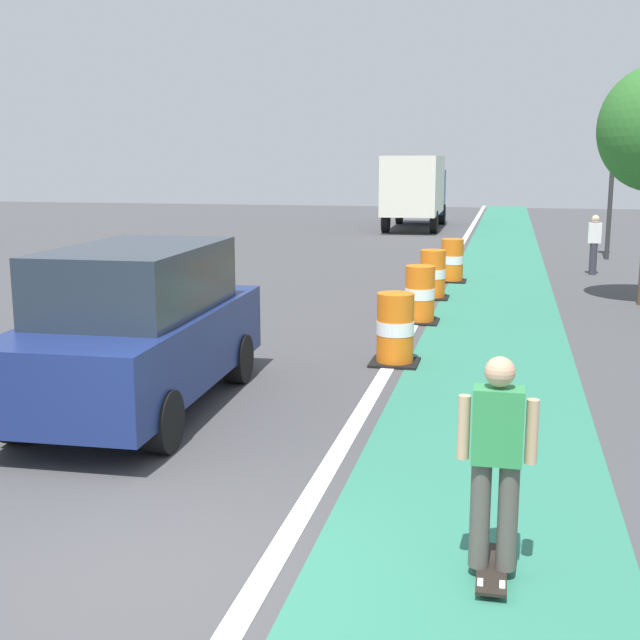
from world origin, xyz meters
TOP-DOWN VIEW (x-y plane):
  - ground_plane at (0.00, 0.00)m, footprint 100.00×100.00m
  - bike_lane_strip at (2.40, 12.00)m, footprint 2.50×80.00m
  - lane_divider_stripe at (0.90, 12.00)m, footprint 0.20×80.00m
  - skateboarder_on_lane at (2.56, 0.46)m, footprint 0.57×0.80m
  - parked_suv_nearest at (-1.80, 3.81)m, footprint 2.05×4.66m
  - traffic_barrel_front at (0.96, 6.82)m, footprint 0.73×0.73m
  - traffic_barrel_mid at (0.97, 10.18)m, footprint 0.73×0.73m
  - traffic_barrel_back at (0.96, 13.04)m, footprint 0.73×0.73m
  - traffic_barrel_far at (1.20, 15.75)m, footprint 0.73×0.73m
  - delivery_truck_down_block at (-1.59, 32.11)m, footprint 2.44×7.63m
  - traffic_light_corner at (5.61, 21.72)m, footprint 0.41×0.32m
  - pedestrian_crossing at (4.83, 17.92)m, footprint 0.34×0.20m

SIDE VIEW (x-z plane):
  - ground_plane at x=0.00m, z-range 0.00..0.00m
  - bike_lane_strip at x=2.40m, z-range 0.00..0.01m
  - lane_divider_stripe at x=0.90m, z-range 0.00..0.01m
  - traffic_barrel_front at x=0.96m, z-range -0.01..1.08m
  - traffic_barrel_mid at x=0.97m, z-range -0.01..1.08m
  - traffic_barrel_back at x=0.96m, z-range -0.01..1.08m
  - traffic_barrel_far at x=1.20m, z-range -0.01..1.08m
  - pedestrian_crossing at x=4.83m, z-range 0.06..1.67m
  - skateboarder_on_lane at x=2.56m, z-range 0.07..1.76m
  - parked_suv_nearest at x=-1.80m, z-range 0.02..2.06m
  - delivery_truck_down_block at x=-1.59m, z-range 0.23..3.46m
  - traffic_light_corner at x=5.61m, z-range 0.95..6.05m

